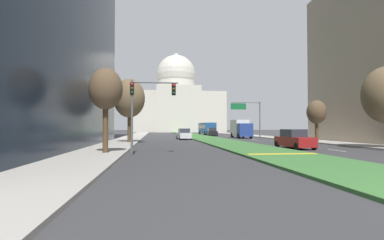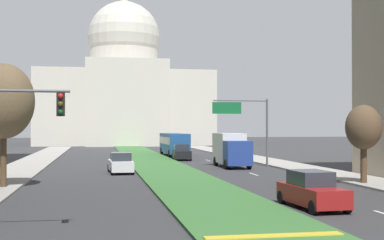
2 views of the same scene
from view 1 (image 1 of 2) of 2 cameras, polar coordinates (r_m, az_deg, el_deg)
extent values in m
plane|color=#333335|center=(62.84, 0.45, -3.16)|extent=(260.00, 260.00, 0.00)
cube|color=#386B33|center=(57.27, 1.20, -3.26)|extent=(5.32, 101.44, 0.14)
cube|color=gold|center=(20.26, 17.32, -6.39)|extent=(4.79, 0.50, 0.04)
cube|color=silver|center=(26.96, 26.58, -5.38)|extent=(0.16, 2.40, 0.01)
cube|color=silver|center=(34.11, 18.84, -4.58)|extent=(0.16, 2.40, 0.01)
cube|color=silver|center=(44.89, 12.27, -3.84)|extent=(0.16, 2.40, 0.01)
cube|color=silver|center=(51.58, 9.65, -3.52)|extent=(0.16, 2.40, 0.01)
cube|color=silver|center=(61.97, 6.76, -3.17)|extent=(0.16, 2.40, 0.01)
cube|color=silver|center=(74.98, 4.30, -2.87)|extent=(0.16, 2.40, 0.01)
cube|color=silver|center=(75.15, 4.27, -2.86)|extent=(0.16, 2.40, 0.01)
cube|color=#9E9991|center=(51.19, -11.83, -3.45)|extent=(4.00, 101.44, 0.15)
cube|color=#9E9991|center=(55.11, 15.05, -3.28)|extent=(4.00, 101.44, 0.15)
cube|color=beige|center=(119.05, -3.16, 1.43)|extent=(36.86, 23.50, 15.57)
cube|color=beige|center=(105.40, -2.64, 2.22)|extent=(16.22, 4.00, 17.13)
cylinder|color=beige|center=(120.01, -3.16, 6.40)|extent=(14.89, 14.89, 5.26)
sphere|color=beige|center=(120.86, -3.15, 8.95)|extent=(15.88, 15.88, 15.88)
cylinder|color=beige|center=(122.34, -3.15, 12.24)|extent=(1.80, 1.80, 3.00)
cylinder|color=#515456|center=(20.33, -11.76, 0.48)|extent=(0.16, 0.16, 5.20)
cube|color=black|center=(20.50, -11.73, 6.08)|extent=(0.28, 0.24, 0.84)
sphere|color=red|center=(20.40, -11.76, 6.91)|extent=(0.18, 0.18, 0.18)
sphere|color=#4C380F|center=(20.36, -11.77, 6.13)|extent=(0.18, 0.18, 0.18)
sphere|color=#0F4219|center=(20.32, -11.77, 5.34)|extent=(0.18, 0.18, 0.18)
cylinder|color=#515456|center=(20.49, -7.23, 7.33)|extent=(3.20, 0.10, 0.10)
cube|color=black|center=(20.47, -3.63, 6.06)|extent=(0.28, 0.24, 0.84)
sphere|color=red|center=(20.37, -3.60, 6.89)|extent=(0.18, 0.18, 0.18)
sphere|color=#4C380F|center=(20.33, -3.60, 6.11)|extent=(0.18, 0.18, 0.18)
sphere|color=#0F4219|center=(20.30, -3.60, 5.33)|extent=(0.18, 0.18, 0.18)
cylinder|color=#515456|center=(53.12, 13.24, 0.06)|extent=(0.20, 0.20, 6.50)
cylinder|color=#515456|center=(52.42, 10.50, 3.40)|extent=(5.29, 0.12, 0.12)
cube|color=#146033|center=(51.93, 9.13, 2.67)|extent=(2.80, 0.08, 1.10)
cylinder|color=#4C3823|center=(21.25, -16.68, -1.31)|extent=(0.38, 0.38, 3.91)
ellipsoid|color=brown|center=(21.42, -16.63, 5.90)|extent=(2.35, 2.35, 2.94)
cylinder|color=#4C3823|center=(35.35, -12.29, -1.08)|extent=(0.38, 0.38, 4.23)
ellipsoid|color=brown|center=(35.51, -12.26, 4.21)|extent=(3.71, 3.71, 4.64)
cylinder|color=#4C3823|center=(38.78, 23.37, -1.89)|extent=(0.42, 0.42, 3.06)
ellipsoid|color=brown|center=(38.82, 23.34, 1.45)|extent=(2.35, 2.35, 2.93)
cube|color=maroon|center=(27.70, 19.53, -4.02)|extent=(1.98, 4.49, 0.84)
cube|color=#282D38|center=(27.82, 19.34, -2.44)|extent=(1.65, 2.19, 0.68)
cylinder|color=black|center=(26.64, 22.90, -4.78)|extent=(0.25, 0.65, 0.64)
cylinder|color=black|center=(25.80, 19.93, -4.92)|extent=(0.25, 0.65, 0.64)
cylinder|color=black|center=(29.62, 19.19, -4.46)|extent=(0.25, 0.65, 0.64)
cylinder|color=black|center=(28.88, 16.43, -4.56)|extent=(0.25, 0.65, 0.64)
cube|color=silver|center=(45.51, -1.63, -3.04)|extent=(1.98, 4.71, 0.82)
cube|color=#282D38|center=(45.31, -1.60, -2.11)|extent=(1.66, 2.29, 0.67)
cylinder|color=black|center=(47.27, -2.92, -3.36)|extent=(0.25, 0.65, 0.64)
cylinder|color=black|center=(47.49, -0.98, -3.35)|extent=(0.25, 0.65, 0.64)
cylinder|color=black|center=(43.57, -2.34, -3.53)|extent=(0.25, 0.65, 0.64)
cylinder|color=black|center=(43.80, -0.24, -3.51)|extent=(0.25, 0.65, 0.64)
cube|color=black|center=(62.31, 3.97, -2.57)|extent=(2.10, 4.42, 0.88)
cube|color=#282D38|center=(62.47, 3.94, -1.83)|extent=(1.75, 2.17, 0.72)
cylinder|color=black|center=(60.75, 4.98, -2.91)|extent=(0.26, 0.65, 0.64)
cylinder|color=black|center=(60.51, 3.39, -2.92)|extent=(0.26, 0.65, 0.64)
cylinder|color=black|center=(64.13, 4.51, -2.83)|extent=(0.26, 0.65, 0.64)
cylinder|color=black|center=(63.91, 3.00, -2.84)|extent=(0.26, 0.65, 0.64)
cube|color=navy|center=(49.63, 10.37, -1.94)|extent=(2.30, 2.00, 2.20)
cube|color=silver|center=(52.69, 9.32, -1.53)|extent=(2.30, 4.40, 2.80)
cylinder|color=black|center=(49.98, 11.53, -3.07)|extent=(0.30, 0.90, 0.90)
cylinder|color=black|center=(49.35, 9.22, -3.11)|extent=(0.30, 0.90, 0.90)
cylinder|color=black|center=(54.07, 10.06, -2.95)|extent=(0.30, 0.90, 0.90)
cylinder|color=black|center=(53.48, 7.91, -2.98)|extent=(0.30, 0.90, 0.90)
cube|color=#1E4C8C|center=(70.68, 2.93, -1.58)|extent=(2.50, 11.00, 2.50)
cube|color=#232833|center=(70.68, 2.93, -1.30)|extent=(2.52, 10.12, 0.90)
cylinder|color=black|center=(66.69, 4.56, -2.62)|extent=(0.32, 1.00, 1.00)
cylinder|color=black|center=(66.26, 2.61, -2.63)|extent=(0.32, 1.00, 1.00)
cylinder|color=black|center=(74.74, 3.28, -2.49)|extent=(0.32, 1.00, 1.00)
cylinder|color=black|center=(74.36, 1.53, -2.50)|extent=(0.32, 1.00, 1.00)
camera|label=2|loc=(3.43, 52.33, 31.93)|focal=49.30mm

